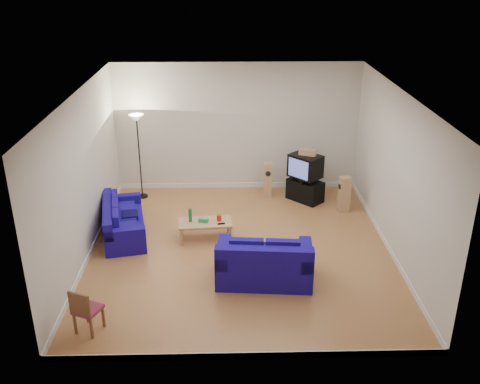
{
  "coord_description": "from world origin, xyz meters",
  "views": [
    {
      "loc": [
        -0.25,
        -9.47,
        5.4
      ],
      "look_at": [
        0.0,
        0.4,
        1.1
      ],
      "focal_mm": 40.0,
      "sensor_mm": 36.0,
      "label": 1
    }
  ],
  "objects_px": {
    "sofa_three_seat": "(122,224)",
    "sofa_loveseat": "(264,266)",
    "tv_stand": "(305,190)",
    "coffee_table": "(205,224)",
    "television": "(305,166)"
  },
  "relations": [
    {
      "from": "sofa_three_seat",
      "to": "sofa_loveseat",
      "type": "height_order",
      "value": "sofa_loveseat"
    },
    {
      "from": "television",
      "to": "coffee_table",
      "type": "bearing_deg",
      "value": -94.09
    },
    {
      "from": "tv_stand",
      "to": "television",
      "type": "height_order",
      "value": "television"
    },
    {
      "from": "sofa_three_seat",
      "to": "sofa_loveseat",
      "type": "bearing_deg",
      "value": 45.96
    },
    {
      "from": "tv_stand",
      "to": "sofa_three_seat",
      "type": "bearing_deg",
      "value": -112.21
    },
    {
      "from": "tv_stand",
      "to": "sofa_loveseat",
      "type": "bearing_deg",
      "value": -63.75
    },
    {
      "from": "sofa_three_seat",
      "to": "tv_stand",
      "type": "xyz_separation_m",
      "value": [
        4.13,
        1.71,
        -0.01
      ]
    },
    {
      "from": "sofa_loveseat",
      "to": "television",
      "type": "height_order",
      "value": "television"
    },
    {
      "from": "coffee_table",
      "to": "television",
      "type": "bearing_deg",
      "value": 39.64
    },
    {
      "from": "coffee_table",
      "to": "tv_stand",
      "type": "xyz_separation_m",
      "value": [
        2.36,
        1.92,
        -0.09
      ]
    },
    {
      "from": "sofa_loveseat",
      "to": "tv_stand",
      "type": "xyz_separation_m",
      "value": [
        1.23,
        3.56,
        -0.07
      ]
    },
    {
      "from": "sofa_loveseat",
      "to": "television",
      "type": "bearing_deg",
      "value": 76.09
    },
    {
      "from": "sofa_three_seat",
      "to": "coffee_table",
      "type": "relative_size",
      "value": 1.76
    },
    {
      "from": "coffee_table",
      "to": "tv_stand",
      "type": "height_order",
      "value": "tv_stand"
    },
    {
      "from": "coffee_table",
      "to": "television",
      "type": "height_order",
      "value": "television"
    }
  ]
}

